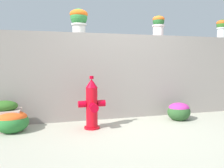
{
  "coord_description": "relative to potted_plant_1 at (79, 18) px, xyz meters",
  "views": [
    {
      "loc": [
        -1.33,
        -3.25,
        1.1
      ],
      "look_at": [
        -0.2,
        0.83,
        0.69
      ],
      "focal_mm": 35.94,
      "sensor_mm": 36.0,
      "label": 1
    }
  ],
  "objects": [
    {
      "name": "planter_box",
      "position": [
        -1.27,
        -0.39,
        -1.67
      ],
      "size": [
        0.51,
        0.36,
        0.49
      ],
      "color": "#B99F95",
      "rests_on": "ground"
    },
    {
      "name": "potted_plant_3",
      "position": [
        3.23,
        0.07,
        -0.01
      ],
      "size": [
        0.25,
        0.25,
        0.42
      ],
      "color": "silver",
      "rests_on": "stone_wall"
    },
    {
      "name": "flower_bush_right",
      "position": [
        -1.14,
        -0.49,
        -1.72
      ],
      "size": [
        0.51,
        0.46,
        0.35
      ],
      "color": "#2A7432",
      "rests_on": "ground"
    },
    {
      "name": "ground_plane",
      "position": [
        0.79,
        -0.99,
        -1.9
      ],
      "size": [
        24.0,
        24.0,
        0.0
      ],
      "primitive_type": "plane",
      "color": "#A3A290"
    },
    {
      "name": "flower_bush_left",
      "position": [
        1.81,
        -0.54,
        -1.72
      ],
      "size": [
        0.44,
        0.4,
        0.35
      ],
      "color": "#2B5429",
      "rests_on": "ground"
    },
    {
      "name": "fire_hydrant",
      "position": [
        0.11,
        -0.65,
        -1.5
      ],
      "size": [
        0.45,
        0.37,
        0.88
      ],
      "color": "red",
      "rests_on": "ground"
    },
    {
      "name": "potted_plant_2",
      "position": [
        1.65,
        0.06,
        -0.02
      ],
      "size": [
        0.25,
        0.25,
        0.42
      ],
      "color": "beige",
      "rests_on": "stone_wall"
    },
    {
      "name": "potted_plant_1",
      "position": [
        0.0,
        0.0,
        0.0
      ],
      "size": [
        0.33,
        0.33,
        0.45
      ],
      "color": "beige",
      "rests_on": "stone_wall"
    },
    {
      "name": "stone_wall",
      "position": [
        0.79,
        0.03,
        -1.09
      ],
      "size": [
        5.61,
        0.31,
        1.63
      ],
      "primitive_type": "cube",
      "color": "gray",
      "rests_on": "ground"
    }
  ]
}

